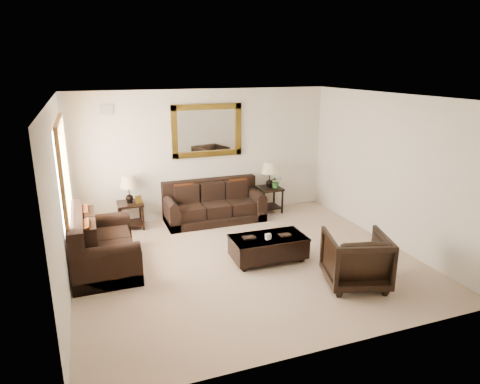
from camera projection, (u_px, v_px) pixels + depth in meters
name	position (u px, v px, depth m)	size (l,w,h in m)	color
room	(246.00, 184.00, 6.80)	(5.51, 5.01, 2.71)	gray
window	(64.00, 173.00, 6.66)	(0.07, 1.96, 1.66)	white
mirror	(207.00, 131.00, 8.90)	(1.50, 0.06, 1.10)	#533C10
air_vent	(107.00, 110.00, 8.12)	(0.25, 0.02, 0.18)	#999999
sofa	(214.00, 206.00, 9.01)	(2.04, 0.88, 0.84)	black
loveseat	(100.00, 248.00, 6.83)	(1.00, 1.69, 0.95)	black
end_table_left	(129.00, 194.00, 8.44)	(0.50, 0.50, 1.09)	black
end_table_right	(270.00, 180.00, 9.42)	(0.52, 0.52, 1.13)	black
coffee_table	(268.00, 246.00, 7.14)	(1.26, 0.70, 0.53)	black
armchair	(356.00, 257.00, 6.30)	(0.87, 0.81, 0.89)	black
potted_plant	(276.00, 183.00, 9.39)	(0.25, 0.28, 0.22)	#295C1F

